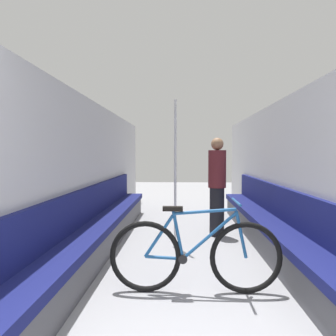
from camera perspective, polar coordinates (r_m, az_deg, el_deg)
wall_left at (r=4.76m, az=-14.81°, el=-1.07°), size 0.10×10.18×2.20m
wall_right at (r=4.80m, az=20.91°, el=-1.12°), size 0.10×10.18×2.20m
bench_seat_row_left at (r=4.84m, az=-11.86°, el=-10.49°), size 0.43×6.17×0.91m
bench_seat_row_right at (r=4.88m, az=17.94°, el=-10.47°), size 0.43×6.17×0.91m
bicycle at (r=3.38m, az=4.75°, el=-14.88°), size 1.72×0.46×0.93m
grab_pole_near at (r=4.81m, az=1.28°, el=-1.40°), size 0.08×0.08×2.18m
passenger_standing at (r=5.59m, az=8.54°, el=-3.00°), size 0.30×0.30×1.66m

